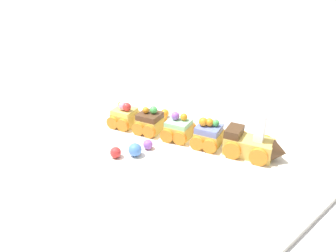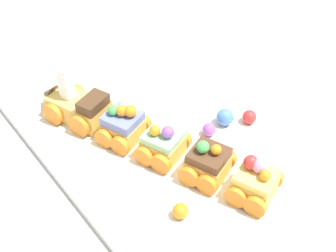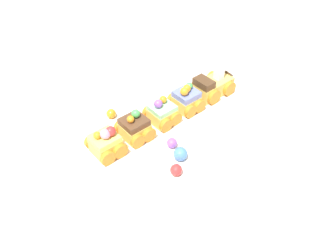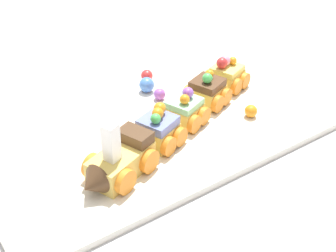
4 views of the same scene
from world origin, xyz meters
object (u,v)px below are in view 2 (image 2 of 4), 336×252
Objects in this scene: cake_car_lemon at (255,183)px; gumball_orange at (180,211)px; cake_car_chocolate at (208,164)px; gumball_red at (249,117)px; cake_train_locomotive at (74,105)px; cake_car_blueberry at (123,126)px; cake_car_mint at (163,145)px; gumball_blue at (225,117)px; gumball_purple at (209,130)px.

cake_car_lemon reaches higher than gumball_orange.
gumball_red is at bearing -91.69° from cake_car_chocolate.
cake_car_lemon reaches higher than gumball_red.
cake_car_blueberry is at bearing -179.95° from cake_train_locomotive.
cake_car_mint is 1.00× the size of cake_car_lemon.
gumball_blue is (0.02, 0.04, 0.00)m from gumball_red.
gumball_orange is at bearing 133.28° from cake_car_mint.
cake_car_lemon is at bearing 166.29° from gumball_purple.
cake_car_lemon is 3.07× the size of gumball_blue.
cake_car_blueberry reaches higher than gumball_orange.
gumball_orange is at bearing 120.25° from gumball_blue.
cake_car_blueberry reaches higher than cake_car_mint.
gumball_orange is 1.02× the size of gumball_purple.
cake_car_blueberry is at bearing -0.11° from cake_car_chocolate.
cake_car_chocolate is at bearing 109.08° from gumball_red.
gumball_orange is (0.03, 0.11, -0.01)m from cake_car_lemon.
gumball_purple is (0.07, -0.06, -0.01)m from cake_car_chocolate.
cake_car_blueberry is at bearing 62.62° from gumball_red.
cake_train_locomotive is 1.53× the size of cake_car_blueberry.
cake_car_chocolate is at bearing -66.14° from gumball_orange.
gumball_red is 1.07× the size of gumball_purple.
gumball_blue is at bearing 57.31° from gumball_red.
cake_car_blueberry is 0.17m from gumball_blue.
gumball_purple is at bearing -63.41° from cake_car_chocolate.
cake_train_locomotive is at bearing 47.96° from gumball_blue.
cake_train_locomotive is 1.53× the size of cake_car_chocolate.
cake_car_mint is 1.00× the size of cake_car_chocolate.
gumball_orange is (-0.11, 0.05, -0.01)m from cake_car_mint.
gumball_blue is (-0.17, -0.19, -0.01)m from cake_train_locomotive.
cake_car_lemon is (-0.22, -0.08, -0.00)m from cake_car_blueberry.
cake_car_mint is 3.07× the size of gumball_blue.
gumball_red is 0.08m from gumball_purple.
cake_car_mint is 0.15m from cake_car_lemon.
cake_car_lemon is at bearing -179.89° from cake_car_blueberry.
cake_car_blueberry is at bearing 63.93° from gumball_blue.
gumball_blue is (-0.08, -0.16, -0.01)m from cake_car_blueberry.
cake_train_locomotive is 0.18m from cake_car_mint.
cake_car_chocolate is 3.96× the size of gumball_orange.
cake_train_locomotive is 0.26m from cake_car_chocolate.
gumball_purple is (-0.01, -0.09, -0.01)m from cake_car_mint.
gumball_red is at bearing -104.12° from gumball_purple.
gumball_blue is (-0.00, -0.13, -0.01)m from cake_car_mint.
cake_car_lemon is at bearing -179.70° from cake_car_mint.
cake_train_locomotive is at bearing 0.09° from cake_car_lemon.
cake_train_locomotive is 5.73× the size of gumball_red.
gumball_blue is 0.04m from gumball_purple.
cake_car_mint is 0.12m from gumball_orange.
cake_car_chocolate is at bearing 179.96° from cake_train_locomotive.
cake_car_chocolate is 0.14m from gumball_red.
gumball_orange is 0.18m from gumball_purple.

